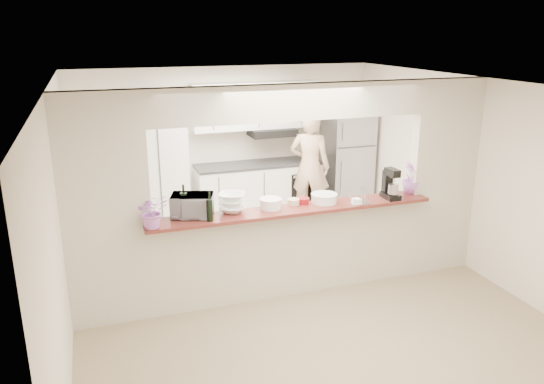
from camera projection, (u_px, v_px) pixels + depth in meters
name	position (u px, v px, depth m)	size (l,w,h in m)	color
floor	(291.00, 292.00, 6.46)	(6.00, 6.00, 0.00)	tan
tile_overlay	(253.00, 244.00, 7.86)	(5.00, 2.90, 0.01)	beige
partition	(292.00, 174.00, 6.02)	(5.00, 0.15, 2.50)	beige
bar_counter	(292.00, 248.00, 6.28)	(3.40, 0.38, 1.09)	beige
kitchen_cabinets	(221.00, 164.00, 8.57)	(3.15, 0.62, 2.25)	white
refrigerator	(347.00, 162.00, 9.24)	(0.75, 0.70, 1.70)	#A6A5AA
flower_left	(152.00, 211.00, 5.45)	(0.32, 0.28, 0.36)	#E478CB
wine_bottle_a	(184.00, 204.00, 5.77)	(0.07, 0.07, 0.37)	black
wine_bottle_b	(210.00, 210.00, 5.65)	(0.07, 0.07, 0.33)	black
toaster_oven	(192.00, 206.00, 5.79)	(0.45, 0.31, 0.25)	#A4A3A8
serving_bowls	(232.00, 203.00, 5.93)	(0.30, 0.30, 0.22)	white
plate_stack_a	(271.00, 204.00, 6.07)	(0.26, 0.26, 0.12)	white
plate_stack_b	(324.00, 198.00, 6.28)	(0.31, 0.31, 0.11)	white
red_bowl	(303.00, 201.00, 6.25)	(0.14, 0.14, 0.07)	maroon
tan_bowl	(293.00, 202.00, 6.21)	(0.14, 0.14, 0.07)	#CCB790
utensil_caddy	(360.00, 197.00, 6.22)	(0.23, 0.14, 0.21)	silver
stand_mixer	(391.00, 185.00, 6.41)	(0.16, 0.26, 0.37)	black
flower_right	(411.00, 178.00, 6.59)	(0.22, 0.22, 0.40)	#C96DCA
person	(310.00, 167.00, 8.64)	(0.66, 0.43, 1.81)	#D1A888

